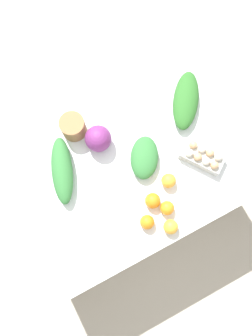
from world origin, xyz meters
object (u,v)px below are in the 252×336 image
(egg_carton, at_px, (203,156))
(greens_bunch_chard, at_px, (145,158))
(orange_4, at_px, (169,181))
(cabbage_purple, at_px, (98,139))
(greens_bunch_scallion, at_px, (62,170))
(orange_0, at_px, (147,222))
(orange_3, at_px, (153,201))
(greens_bunch_dandelion, at_px, (186,100))
(orange_2, at_px, (171,227))
(orange_1, at_px, (167,208))
(paper_bag, at_px, (73,127))

(egg_carton, distance_m, greens_bunch_chard, 0.31)
(egg_carton, relative_size, orange_4, 3.19)
(cabbage_purple, height_order, greens_bunch_scallion, cabbage_purple)
(orange_0, bearing_deg, egg_carton, -158.70)
(greens_bunch_scallion, bearing_deg, orange_3, 133.64)
(greens_bunch_dandelion, height_order, orange_4, greens_bunch_dandelion)
(orange_2, bearing_deg, orange_3, -83.73)
(orange_0, height_order, orange_2, orange_2)
(egg_carton, height_order, orange_3, egg_carton)
(orange_1, bearing_deg, orange_0, 6.98)
(orange_0, bearing_deg, greens_bunch_dandelion, -136.31)
(orange_1, relative_size, orange_2, 0.96)
(egg_carton, relative_size, greens_bunch_dandelion, 0.71)
(greens_bunch_scallion, bearing_deg, orange_4, 146.77)
(egg_carton, xyz_separation_m, orange_1, (0.30, 0.15, -0.01))
(cabbage_purple, height_order, orange_2, cabbage_purple)
(cabbage_purple, relative_size, greens_bunch_scallion, 0.39)
(egg_carton, bearing_deg, greens_bunch_chard, -150.84)
(egg_carton, relative_size, orange_0, 3.31)
(greens_bunch_dandelion, relative_size, orange_0, 4.65)
(greens_bunch_dandelion, bearing_deg, orange_2, 53.68)
(greens_bunch_dandelion, height_order, greens_bunch_scallion, greens_bunch_scallion)
(cabbage_purple, xyz_separation_m, egg_carton, (-0.45, 0.34, -0.03))
(greens_bunch_dandelion, distance_m, orange_1, 0.61)
(greens_bunch_scallion, bearing_deg, greens_bunch_chard, 161.08)
(greens_bunch_scallion, xyz_separation_m, orange_1, (-0.40, 0.43, -0.01))
(paper_bag, height_order, orange_1, paper_bag)
(cabbage_purple, relative_size, orange_1, 1.93)
(egg_carton, relative_size, orange_1, 3.37)
(paper_bag, xyz_separation_m, orange_2, (-0.21, 0.72, -0.02))
(paper_bag, height_order, greens_bunch_scallion, paper_bag)
(greens_bunch_dandelion, bearing_deg, orange_1, 50.90)
(greens_bunch_chard, bearing_deg, greens_bunch_dandelion, -152.90)
(greens_bunch_scallion, distance_m, greens_bunch_chard, 0.44)
(egg_carton, xyz_separation_m, paper_bag, (0.54, -0.47, 0.02))
(egg_carton, xyz_separation_m, greens_bunch_chard, (0.28, -0.14, 0.00))
(greens_bunch_scallion, distance_m, orange_0, 0.52)
(egg_carton, distance_m, greens_bunch_scallion, 0.76)
(cabbage_purple, distance_m, orange_3, 0.44)
(greens_bunch_scallion, height_order, orange_1, greens_bunch_scallion)
(egg_carton, bearing_deg, orange_1, -98.22)
(egg_carton, bearing_deg, orange_2, -88.67)
(orange_0, height_order, orange_3, orange_3)
(cabbage_purple, height_order, orange_1, cabbage_purple)
(orange_4, bearing_deg, orange_2, 63.12)
(egg_carton, bearing_deg, orange_3, -111.42)
(paper_bag, xyz_separation_m, greens_bunch_dandelion, (-0.63, 0.15, -0.01))
(orange_3, bearing_deg, orange_1, 125.91)
(orange_1, bearing_deg, greens_bunch_dandelion, -129.10)
(orange_1, distance_m, orange_4, 0.14)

